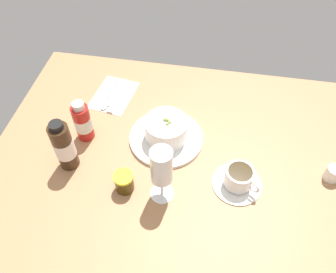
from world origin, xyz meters
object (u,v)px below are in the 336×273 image
at_px(cutlery_setting, 113,96).
at_px(sauce_bottle_red, 83,122).
at_px(wine_glass, 161,168).
at_px(creamer_jug, 333,174).
at_px(porridge_bowl, 166,132).
at_px(coffee_cup, 239,179).
at_px(jam_jar, 124,182).
at_px(sauce_bottle_brown, 64,146).

relative_size(cutlery_setting, sauce_bottle_red, 1.32).
bearing_deg(wine_glass, creamer_jug, -164.44).
bearing_deg(creamer_jug, porridge_bowl, -7.43).
bearing_deg(sauce_bottle_red, porridge_bowl, -173.49).
height_order(coffee_cup, wine_glass, wine_glass).
distance_m(creamer_jug, wine_glass, 0.49).
bearing_deg(wine_glass, jam_jar, -0.47).
height_order(porridge_bowl, coffee_cup, porridge_bowl).
height_order(cutlery_setting, jam_jar, jam_jar).
distance_m(porridge_bowl, sauce_bottle_red, 0.25).
xyz_separation_m(wine_glass, sauce_bottle_red, (0.27, -0.16, -0.06)).
distance_m(wine_glass, sauce_bottle_red, 0.32).
xyz_separation_m(jam_jar, sauce_bottle_brown, (0.18, -0.05, 0.05)).
bearing_deg(creamer_jug, jam_jar, 12.70).
xyz_separation_m(creamer_jug, sauce_bottle_red, (0.73, -0.03, 0.04)).
relative_size(porridge_bowl, sauce_bottle_red, 1.60).
relative_size(cutlery_setting, sauce_bottle_brown, 1.07).
bearing_deg(jam_jar, sauce_bottle_red, -44.27).
bearing_deg(sauce_bottle_brown, cutlery_setting, -98.96).
height_order(cutlery_setting, wine_glass, wine_glass).
bearing_deg(jam_jar, coffee_cup, -168.13).
height_order(jam_jar, sauce_bottle_red, sauce_bottle_red).
height_order(jam_jar, sauce_bottle_brown, sauce_bottle_brown).
xyz_separation_m(sauce_bottle_red, sauce_bottle_brown, (0.01, 0.11, 0.02)).
bearing_deg(wine_glass, sauce_bottle_brown, -10.72).
bearing_deg(coffee_cup, wine_glass, 17.93).
bearing_deg(jam_jar, wine_glass, 179.53).
bearing_deg(sauce_bottle_red, creamer_jug, 177.28).
height_order(cutlery_setting, creamer_jug, creamer_jug).
bearing_deg(sauce_bottle_red, wine_glass, 148.97).
relative_size(jam_jar, sauce_bottle_brown, 0.34).
bearing_deg(porridge_bowl, creamer_jug, 172.57).
height_order(coffee_cup, sauce_bottle_red, sauce_bottle_red).
relative_size(porridge_bowl, jam_jar, 3.77).
bearing_deg(sauce_bottle_brown, jam_jar, 163.57).
relative_size(coffee_cup, sauce_bottle_red, 0.98).
xyz_separation_m(cutlery_setting, wine_glass, (-0.24, 0.35, 0.12)).
bearing_deg(sauce_bottle_brown, creamer_jug, -174.29).
distance_m(porridge_bowl, coffee_cup, 0.26).
height_order(cutlery_setting, coffee_cup, coffee_cup).
bearing_deg(sauce_bottle_brown, wine_glass, 169.28).
relative_size(porridge_bowl, sauce_bottle_brown, 1.30).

